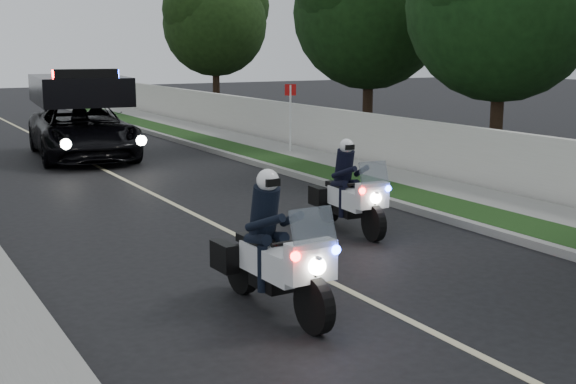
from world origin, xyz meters
The scene contains 13 objects.
ground centered at (0.00, 0.00, 0.00)m, with size 120.00×120.00×0.00m, color black.
curb_right centered at (4.10, 10.00, 0.07)m, with size 0.20×60.00×0.15m, color gray.
grass_verge centered at (4.80, 10.00, 0.08)m, with size 1.20×60.00×0.16m, color #193814.
sidewalk_right centered at (6.10, 10.00, 0.08)m, with size 1.40×60.00×0.16m, color gray.
property_wall centered at (7.10, 10.00, 0.75)m, with size 0.22×60.00×1.50m, color beige.
lane_marking centered at (0.00, 10.00, 0.00)m, with size 0.12×50.00×0.01m, color #BFB78C.
police_moto_left centered at (-1.32, 1.03, 0.00)m, with size 0.77×2.21×1.88m, color silver, non-canonical shape.
police_moto_right centered at (2.01, 4.25, 0.00)m, with size 0.71×2.04×1.74m, color silver, non-canonical shape.
police_suv centered at (0.13, 16.31, 0.00)m, with size 2.82×6.10×2.96m, color black.
sign_post centered at (6.00, 13.60, 0.00)m, with size 0.36×0.36×2.33m, color #A80C10, non-canonical shape.
tree_right_b centered at (9.68, 8.39, 0.00)m, with size 5.25×5.25×8.75m, color #143612, non-canonical shape.
tree_right_c centered at (9.86, 14.89, 0.00)m, with size 5.33×5.33×8.88m, color black, non-canonical shape.
tree_right_e centered at (10.26, 28.97, 0.00)m, with size 5.29×5.29×8.81m, color #193410, non-canonical shape.
Camera 1 is at (-5.82, -7.40, 3.42)m, focal length 47.63 mm.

